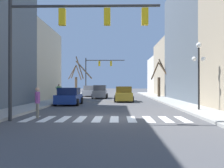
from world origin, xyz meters
The scene contains 15 objects.
ground_plane centered at (0.00, 0.00, 0.00)m, with size 240.00×240.00×0.00m, color #4C4C4F.
sidewalk_right centered at (6.19, 0.00, 0.07)m, with size 2.33×90.00×0.15m.
building_row_right centered at (10.35, 16.87, 5.88)m, with size 6.00×51.71×13.61m.
crosswalk_stripes centered at (0.00, -0.54, 0.00)m, with size 8.55×2.60×0.01m.
traffic_signal_near centered at (-1.94, -1.39, 4.61)m, with size 7.60×0.28×6.16m.
traffic_signal_far centered at (-2.90, 29.41, 4.60)m, with size 6.61×0.28×6.35m.
street_lamp_right_corner centered at (6.10, 3.40, 3.35)m, with size 0.95×0.36×4.53m.
car_parked_right_mid centered at (-3.83, 9.37, 0.73)m, with size 2.16×4.21×1.56m.
car_parked_right_near centered at (1.25, 14.30, 0.77)m, with size 2.05×4.82×1.65m.
car_driving_toward_lane centered at (-3.91, 27.07, 0.79)m, with size 2.00×4.65×1.71m.
car_parked_left_far centered at (-1.82, 21.26, 0.83)m, with size 2.02×4.48×1.79m.
pedestrian_on_right_sidewalk centered at (-3.79, -0.13, 1.00)m, with size 0.39×0.69×1.69m.
pedestrian_crossing_street centered at (-6.41, 16.56, 1.20)m, with size 0.74×0.36×1.77m.
street_tree_right_near centered at (-5.79, 27.03, 2.91)m, with size 3.93×1.64×6.23m.
street_tree_right_far centered at (6.58, 23.14, 2.56)m, with size 2.44×2.57×5.40m.
Camera 1 is at (0.65, -14.40, 1.81)m, focal length 42.00 mm.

